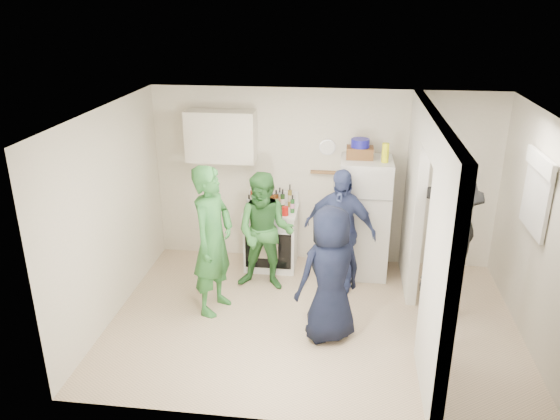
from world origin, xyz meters
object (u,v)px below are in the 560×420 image
(person_denim, at_px, (339,230))
(blue_bowl, at_px, (360,143))
(wicker_basket, at_px, (360,153))
(person_green_center, at_px, (265,232))
(fridge, at_px, (364,218))
(person_navy, at_px, (330,275))
(person_green_left, at_px, (213,241))
(stove, at_px, (271,238))
(yellow_cup_stack_top, at_px, (385,153))
(person_nook, at_px, (449,248))

(person_denim, bearing_deg, blue_bowl, 84.88)
(wicker_basket, relative_size, person_green_center, 0.22)
(fridge, height_order, person_navy, fridge)
(person_navy, bearing_deg, person_green_left, -46.92)
(stove, height_order, person_navy, person_navy)
(person_green_left, bearing_deg, blue_bowl, -36.46)
(person_navy, bearing_deg, person_denim, -123.69)
(yellow_cup_stack_top, xyz_separation_m, person_nook, (0.74, -0.91, -0.87))
(blue_bowl, height_order, yellow_cup_stack_top, blue_bowl)
(wicker_basket, height_order, person_navy, wicker_basket)
(wicker_basket, distance_m, person_navy, 1.95)
(fridge, relative_size, blue_bowl, 6.85)
(fridge, xyz_separation_m, person_denim, (-0.32, -0.47, 0.00))
(person_green_left, bearing_deg, yellow_cup_stack_top, -44.21)
(person_green_left, bearing_deg, person_navy, -89.86)
(person_navy, bearing_deg, person_nook, 174.77)
(fridge, distance_m, person_denim, 0.57)
(person_navy, distance_m, person_nook, 1.49)
(fridge, distance_m, person_nook, 1.40)
(stove, height_order, blue_bowl, blue_bowl)
(stove, height_order, person_green_left, person_green_left)
(fridge, bearing_deg, person_denim, -123.93)
(yellow_cup_stack_top, relative_size, person_navy, 0.16)
(person_nook, bearing_deg, wicker_basket, -103.88)
(stove, distance_m, fridge, 1.33)
(fridge, xyz_separation_m, blue_bowl, (-0.10, 0.05, 1.03))
(person_denim, bearing_deg, fridge, 73.55)
(person_green_left, xyz_separation_m, person_navy, (1.41, -0.43, -0.14))
(stove, xyz_separation_m, fridge, (1.28, -0.03, 0.39))
(blue_bowl, bearing_deg, person_navy, -99.78)
(wicker_basket, bearing_deg, person_green_center, -151.13)
(person_green_left, distance_m, person_green_center, 0.83)
(yellow_cup_stack_top, bearing_deg, fridge, 155.56)
(person_navy, relative_size, person_nook, 0.88)
(stove, height_order, person_green_center, person_green_center)
(fridge, bearing_deg, wicker_basket, 153.43)
(stove, distance_m, person_navy, 1.92)
(wicker_basket, distance_m, person_denim, 1.06)
(person_denim, relative_size, person_nook, 0.92)
(fridge, bearing_deg, yellow_cup_stack_top, -24.44)
(fridge, distance_m, person_navy, 1.68)
(person_green_left, relative_size, person_nook, 1.03)
(person_denim, xyz_separation_m, person_nook, (1.27, -0.54, 0.07))
(stove, relative_size, wicker_basket, 2.50)
(person_green_left, bearing_deg, fridge, -39.09)
(person_green_center, bearing_deg, fridge, 29.42)
(yellow_cup_stack_top, relative_size, person_denim, 0.15)
(wicker_basket, relative_size, person_navy, 0.22)
(blue_bowl, xyz_separation_m, person_navy, (-0.29, -1.69, -1.06))
(person_green_left, xyz_separation_m, person_denim, (1.48, 0.74, -0.10))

